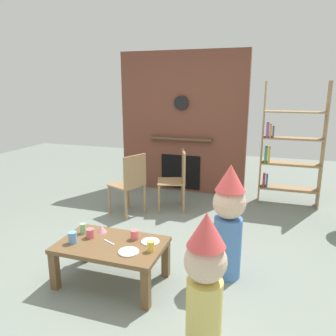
{
  "coord_description": "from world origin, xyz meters",
  "views": [
    {
      "loc": [
        1.23,
        -2.86,
        1.81
      ],
      "look_at": [
        0.15,
        0.4,
        0.96
      ],
      "focal_mm": 34.88,
      "sensor_mm": 36.0,
      "label": 1
    }
  ],
  "objects_px": {
    "paper_cup_near_left": "(90,233)",
    "child_with_cone_hat": "(205,282)",
    "paper_plate_front": "(150,242)",
    "coffee_table": "(111,249)",
    "child_in_pink": "(229,219)",
    "paper_cup_near_right": "(83,228)",
    "birthday_cake_slice": "(102,229)",
    "paper_cup_far_right": "(135,235)",
    "dining_chair_left": "(131,181)",
    "bookshelf": "(287,149)",
    "paper_cup_far_left": "(73,238)",
    "paper_plate_rear": "(129,252)",
    "paper_cup_center": "(151,246)",
    "dining_chair_middle": "(177,177)"
  },
  "relations": [
    {
      "from": "paper_cup_near_right",
      "to": "paper_cup_far_left",
      "type": "xyz_separation_m",
      "value": [
        0.02,
        -0.21,
        0.0
      ]
    },
    {
      "from": "paper_cup_near_left",
      "to": "paper_cup_near_right",
      "type": "xyz_separation_m",
      "value": [
        -0.12,
        0.06,
        0.01
      ]
    },
    {
      "from": "paper_plate_rear",
      "to": "dining_chair_left",
      "type": "distance_m",
      "value": 1.86
    },
    {
      "from": "paper_cup_near_right",
      "to": "paper_cup_far_right",
      "type": "distance_m",
      "value": 0.54
    },
    {
      "from": "birthday_cake_slice",
      "to": "paper_cup_near_right",
      "type": "bearing_deg",
      "value": -154.46
    },
    {
      "from": "paper_plate_rear",
      "to": "dining_chair_left",
      "type": "xyz_separation_m",
      "value": [
        -0.75,
        1.7,
        0.1
      ]
    },
    {
      "from": "paper_cup_far_right",
      "to": "birthday_cake_slice",
      "type": "bearing_deg",
      "value": 174.72
    },
    {
      "from": "coffee_table",
      "to": "dining_chair_middle",
      "type": "height_order",
      "value": "dining_chair_middle"
    },
    {
      "from": "paper_cup_far_left",
      "to": "child_with_cone_hat",
      "type": "xyz_separation_m",
      "value": [
        1.34,
        -0.45,
        0.1
      ]
    },
    {
      "from": "coffee_table",
      "to": "paper_cup_near_right",
      "type": "distance_m",
      "value": 0.4
    },
    {
      "from": "paper_plate_rear",
      "to": "paper_cup_near_left",
      "type": "bearing_deg",
      "value": 162.04
    },
    {
      "from": "paper_cup_near_right",
      "to": "dining_chair_left",
      "type": "bearing_deg",
      "value": 96.09
    },
    {
      "from": "bookshelf",
      "to": "paper_cup_near_right",
      "type": "bearing_deg",
      "value": -125.58
    },
    {
      "from": "birthday_cake_slice",
      "to": "child_in_pink",
      "type": "relative_size",
      "value": 0.09
    },
    {
      "from": "child_with_cone_hat",
      "to": "paper_cup_far_right",
      "type": "bearing_deg",
      "value": -11.34
    },
    {
      "from": "paper_cup_near_left",
      "to": "child_with_cone_hat",
      "type": "height_order",
      "value": "child_with_cone_hat"
    },
    {
      "from": "paper_cup_near_left",
      "to": "paper_cup_far_right",
      "type": "distance_m",
      "value": 0.43
    },
    {
      "from": "coffee_table",
      "to": "paper_cup_far_right",
      "type": "bearing_deg",
      "value": 40.05
    },
    {
      "from": "paper_cup_center",
      "to": "birthday_cake_slice",
      "type": "bearing_deg",
      "value": 161.32
    },
    {
      "from": "paper_cup_near_left",
      "to": "paper_plate_rear",
      "type": "bearing_deg",
      "value": -17.96
    },
    {
      "from": "bookshelf",
      "to": "child_with_cone_hat",
      "type": "height_order",
      "value": "bookshelf"
    },
    {
      "from": "child_with_cone_hat",
      "to": "child_in_pink",
      "type": "bearing_deg",
      "value": -61.62
    },
    {
      "from": "paper_cup_far_left",
      "to": "birthday_cake_slice",
      "type": "xyz_separation_m",
      "value": [
        0.14,
        0.29,
        -0.02
      ]
    },
    {
      "from": "paper_cup_near_left",
      "to": "child_with_cone_hat",
      "type": "xyz_separation_m",
      "value": [
        1.25,
        -0.6,
        0.1
      ]
    },
    {
      "from": "bookshelf",
      "to": "paper_cup_near_right",
      "type": "height_order",
      "value": "bookshelf"
    },
    {
      "from": "paper_cup_center",
      "to": "dining_chair_middle",
      "type": "xyz_separation_m",
      "value": [
        -0.37,
        2.04,
        0.06
      ]
    },
    {
      "from": "paper_cup_far_left",
      "to": "dining_chair_left",
      "type": "xyz_separation_m",
      "value": [
        -0.18,
        1.69,
        0.06
      ]
    },
    {
      "from": "paper_cup_near_left",
      "to": "paper_cup_far_left",
      "type": "relative_size",
      "value": 0.82
    },
    {
      "from": "coffee_table",
      "to": "paper_cup_near_left",
      "type": "xyz_separation_m",
      "value": [
        -0.24,
        0.04,
        0.11
      ]
    },
    {
      "from": "paper_cup_far_left",
      "to": "dining_chair_left",
      "type": "bearing_deg",
      "value": 96.12
    },
    {
      "from": "paper_plate_front",
      "to": "coffee_table",
      "type": "bearing_deg",
      "value": -159.24
    },
    {
      "from": "child_in_pink",
      "to": "paper_cup_near_left",
      "type": "bearing_deg",
      "value": -6.03
    },
    {
      "from": "bookshelf",
      "to": "paper_cup_far_right",
      "type": "bearing_deg",
      "value": -117.66
    },
    {
      "from": "bookshelf",
      "to": "paper_plate_front",
      "type": "distance_m",
      "value": 2.98
    },
    {
      "from": "paper_cup_far_left",
      "to": "paper_plate_front",
      "type": "xyz_separation_m",
      "value": [
        0.68,
        0.23,
        -0.05
      ]
    },
    {
      "from": "paper_cup_far_right",
      "to": "birthday_cake_slice",
      "type": "xyz_separation_m",
      "value": [
        -0.38,
        0.03,
        -0.01
      ]
    },
    {
      "from": "paper_cup_near_left",
      "to": "dining_chair_middle",
      "type": "bearing_deg",
      "value": 81.8
    },
    {
      "from": "birthday_cake_slice",
      "to": "child_with_cone_hat",
      "type": "relative_size",
      "value": 0.1
    },
    {
      "from": "paper_cup_near_right",
      "to": "birthday_cake_slice",
      "type": "xyz_separation_m",
      "value": [
        0.16,
        0.08,
        -0.02
      ]
    },
    {
      "from": "paper_cup_center",
      "to": "child_in_pink",
      "type": "bearing_deg",
      "value": 37.75
    },
    {
      "from": "paper_plate_rear",
      "to": "dining_chair_middle",
      "type": "relative_size",
      "value": 0.2
    },
    {
      "from": "child_in_pink",
      "to": "dining_chair_left",
      "type": "distance_m",
      "value": 1.91
    },
    {
      "from": "bookshelf",
      "to": "coffee_table",
      "type": "bearing_deg",
      "value": -119.21
    },
    {
      "from": "paper_cup_far_right",
      "to": "paper_cup_near_left",
      "type": "bearing_deg",
      "value": -166.15
    },
    {
      "from": "bookshelf",
      "to": "child_with_cone_hat",
      "type": "bearing_deg",
      "value": -99.53
    },
    {
      "from": "bookshelf",
      "to": "dining_chair_middle",
      "type": "relative_size",
      "value": 2.11
    },
    {
      "from": "coffee_table",
      "to": "birthday_cake_slice",
      "type": "bearing_deg",
      "value": 137.8
    },
    {
      "from": "paper_cup_near_left",
      "to": "paper_plate_rear",
      "type": "xyz_separation_m",
      "value": [
        0.48,
        -0.15,
        -0.04
      ]
    },
    {
      "from": "child_in_pink",
      "to": "child_with_cone_hat",
      "type": "bearing_deg",
      "value": 65.39
    },
    {
      "from": "paper_plate_front",
      "to": "dining_chair_middle",
      "type": "bearing_deg",
      "value": 99.1
    }
  ]
}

